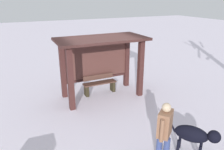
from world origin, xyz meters
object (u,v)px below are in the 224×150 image
(person_walking, at_px, (164,129))
(dog, at_px, (195,135))
(bus_shelter, at_px, (100,54))
(bench_left_inside, at_px, (100,84))

(person_walking, relative_size, dog, 1.56)
(bus_shelter, xyz_separation_m, bench_left_inside, (0.00, 0.13, -1.32))
(bus_shelter, bearing_deg, person_walking, -91.83)
(bus_shelter, height_order, bench_left_inside, bus_shelter)
(person_walking, bearing_deg, bench_left_inside, 88.23)
(person_walking, xyz_separation_m, dog, (0.86, -0.12, -0.34))
(bus_shelter, xyz_separation_m, person_walking, (-0.13, -4.17, -0.79))
(dog, bearing_deg, bus_shelter, 99.67)
(bench_left_inside, height_order, dog, dog)
(person_walking, bearing_deg, bus_shelter, 88.17)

